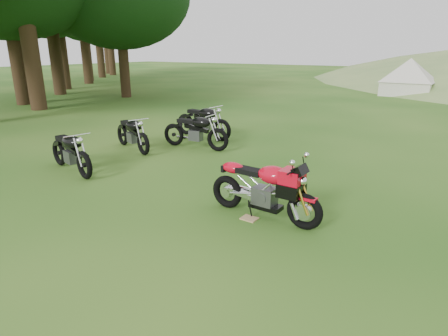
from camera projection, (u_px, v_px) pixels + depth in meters
The scene contains 9 objects.
ground at pixel (225, 235), 5.58m from camera, with size 120.00×120.00×0.00m, color #164A0F.
treeline at pixel (111, 86), 27.99m from camera, with size 28.00×32.00×14.00m, color black, non-canonical shape.
sport_motorcycle at pixel (264, 184), 6.01m from camera, with size 1.92×0.48×1.15m, color red, non-canonical shape.
plywood_board at pixel (249, 218), 6.11m from camera, with size 0.26×0.21×0.02m, color #AA8159.
vintage_moto_a at pixel (70, 150), 8.32m from camera, with size 1.90×0.44×1.00m, color black, non-canonical shape.
vintage_moto_b at pixel (132, 132), 10.17m from camera, with size 1.87×0.43×0.98m, color black, non-canonical shape.
vintage_moto_c at pixel (195, 130), 10.31m from camera, with size 1.98×0.46×1.04m, color black, non-canonical shape.
vintage_moto_d at pixel (203, 120), 11.56m from camera, with size 2.09×0.48×1.10m, color black, non-canonical shape.
tent_left at pixel (409, 75), 22.11m from camera, with size 2.69×2.69×2.33m, color beige, non-canonical shape.
Camera 1 is at (2.74, -4.20, 2.65)m, focal length 30.00 mm.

